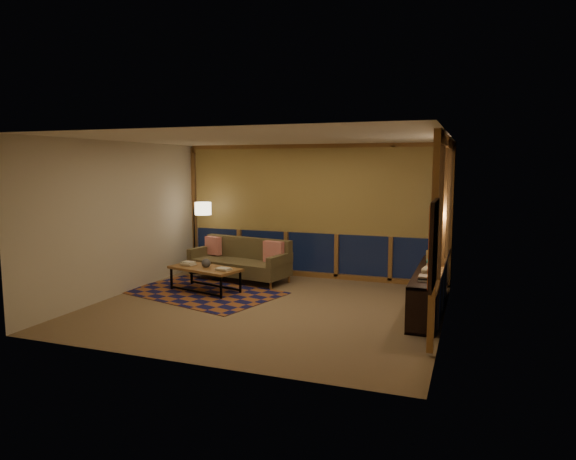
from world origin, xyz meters
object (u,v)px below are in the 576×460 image
(sofa, at_px, (239,260))
(bookshelf, at_px, (429,290))
(coffee_table, at_px, (205,279))
(floor_lamp, at_px, (194,237))

(sofa, relative_size, bookshelf, 0.76)
(bookshelf, bearing_deg, sofa, 166.28)
(bookshelf, bearing_deg, coffee_table, -178.38)
(coffee_table, distance_m, bookshelf, 3.92)
(floor_lamp, relative_size, bookshelf, 0.58)
(floor_lamp, xyz_separation_m, bookshelf, (4.93, -1.24, -0.44))
(coffee_table, height_order, floor_lamp, floor_lamp)
(sofa, xyz_separation_m, floor_lamp, (-1.20, 0.33, 0.36))
(coffee_table, relative_size, bookshelf, 0.51)
(floor_lamp, height_order, bookshelf, floor_lamp)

